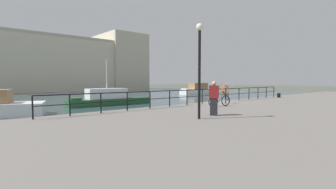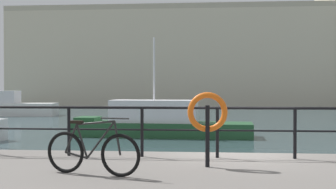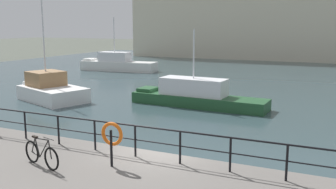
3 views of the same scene
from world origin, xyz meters
name	(u,v)px [view 2 (image 2 of 3)]	position (x,y,z in m)	size (l,w,h in m)	color
water_basin	(212,115)	(0.00, 30.20, 0.01)	(80.00, 60.00, 0.01)	#33474C
harbor_building	(243,58)	(4.88, 53.85, 6.83)	(55.66, 15.43, 16.39)	beige
moored_red_daysailer	(157,122)	(-3.08, 12.04, 0.73)	(9.27, 2.48, 5.05)	#23512D
moored_green_narrowboat	(1,106)	(-18.52, 26.87, 0.84)	(9.35, 2.95, 6.25)	white
quay_railing	(142,122)	(-2.00, -0.75, 1.76)	(22.54, 0.07, 1.08)	black
parked_bicycle	(92,152)	(-2.56, -2.75, 1.41)	(1.73, 0.50, 0.98)	black
life_ring_stand	(207,115)	(-0.60, -1.80, 2.00)	(0.75, 0.16, 1.40)	black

